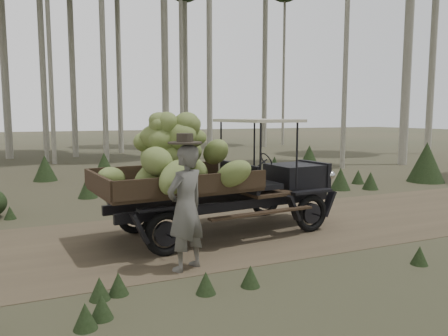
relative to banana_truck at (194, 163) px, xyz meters
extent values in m
plane|color=#473D2B|center=(0.62, 0.03, -1.43)|extent=(120.00, 120.00, 0.00)
cube|color=brown|center=(0.62, 0.03, -1.43)|extent=(70.00, 4.00, 0.01)
cube|color=black|center=(2.38, 0.21, -0.43)|extent=(1.09, 1.04, 0.55)
cube|color=black|center=(2.93, 0.26, -0.43)|extent=(0.20, 1.01, 0.62)
cube|color=black|center=(0.99, 0.07, -0.33)|extent=(0.22, 1.40, 0.55)
cube|color=#38281C|center=(-0.41, -0.06, -0.43)|extent=(2.97, 2.07, 0.08)
cube|color=#38281C|center=(-0.50, 0.83, -0.25)|extent=(2.80, 0.33, 0.32)
cube|color=#38281C|center=(-0.32, -0.96, -0.25)|extent=(2.80, 0.33, 0.32)
cube|color=#38281C|center=(-1.80, -0.20, -0.25)|extent=(0.24, 1.80, 0.32)
cube|color=beige|center=(1.42, 0.11, 0.79)|extent=(1.31, 1.81, 0.06)
cube|color=black|center=(0.60, 0.42, -0.81)|extent=(4.59, 0.55, 0.18)
cube|color=black|center=(0.68, -0.34, -0.81)|extent=(4.59, 0.55, 0.18)
torus|color=black|center=(2.11, 0.99, -1.05)|extent=(0.77, 0.21, 0.76)
torus|color=black|center=(2.26, -0.61, -1.05)|extent=(0.77, 0.21, 0.76)
torus|color=black|center=(-0.98, 0.68, -1.05)|extent=(0.77, 0.21, 0.76)
torus|color=black|center=(-0.83, -0.91, -1.05)|extent=(0.77, 0.21, 0.76)
sphere|color=beige|center=(2.97, 0.72, -0.38)|extent=(0.18, 0.18, 0.18)
sphere|color=beige|center=(3.06, -0.18, -0.38)|extent=(0.18, 0.18, 0.18)
ellipsoid|color=olive|center=(-0.93, -0.44, -0.17)|extent=(1.00, 0.88, 0.72)
ellipsoid|color=olive|center=(-0.71, 0.15, 0.14)|extent=(0.79, 0.85, 0.59)
ellipsoid|color=olive|center=(-0.72, -0.07, 0.52)|extent=(0.77, 0.67, 0.45)
ellipsoid|color=olive|center=(-0.56, -0.07, 0.71)|extent=(0.52, 0.83, 0.68)
ellipsoid|color=olive|center=(-0.62, 0.44, -0.13)|extent=(0.63, 0.94, 0.74)
ellipsoid|color=olive|center=(0.37, -0.18, 0.21)|extent=(0.45, 0.88, 0.70)
ellipsoid|color=olive|center=(-0.35, -0.24, 0.52)|extent=(0.75, 0.93, 0.63)
ellipsoid|color=olive|center=(-0.60, -0.10, 0.74)|extent=(0.78, 0.52, 0.60)
ellipsoid|color=olive|center=(-1.52, 0.10, -0.22)|extent=(0.81, 0.89, 0.55)
ellipsoid|color=olive|center=(0.01, 0.50, 0.15)|extent=(0.90, 0.73, 0.68)
ellipsoid|color=olive|center=(-0.54, 0.04, 0.45)|extent=(0.93, 0.86, 0.56)
ellipsoid|color=olive|center=(-0.16, -0.11, 0.68)|extent=(0.83, 0.70, 0.58)
ellipsoid|color=olive|center=(0.25, 0.71, -0.22)|extent=(0.78, 0.96, 0.73)
ellipsoid|color=olive|center=(-0.37, 0.24, 0.10)|extent=(0.81, 0.81, 0.63)
ellipsoid|color=olive|center=(-0.60, -0.10, 0.47)|extent=(0.86, 0.82, 0.49)
ellipsoid|color=olive|center=(-0.65, 0.02, 0.70)|extent=(0.67, 0.89, 0.49)
ellipsoid|color=olive|center=(-0.54, 0.23, -0.17)|extent=(0.84, 0.75, 0.61)
ellipsoid|color=olive|center=(-0.54, -0.11, 0.15)|extent=(0.59, 0.73, 0.47)
ellipsoid|color=olive|center=(-0.82, 0.22, 0.41)|extent=(0.80, 0.74, 0.44)
ellipsoid|color=olive|center=(-0.18, -0.07, 0.72)|extent=(0.62, 0.82, 0.58)
ellipsoid|color=olive|center=(-0.77, -0.08, -0.12)|extent=(0.43, 0.82, 0.40)
ellipsoid|color=olive|center=(-0.91, -0.70, 0.14)|extent=(0.67, 0.81, 0.56)
ellipsoid|color=olive|center=(-0.11, 0.02, 0.48)|extent=(0.76, 0.40, 0.41)
ellipsoid|color=olive|center=(-0.20, -0.13, 0.69)|extent=(0.59, 0.95, 0.70)
ellipsoid|color=olive|center=(-0.31, 0.52, -0.23)|extent=(0.78, 1.01, 0.65)
ellipsoid|color=olive|center=(-0.71, -1.05, -0.09)|extent=(0.92, 0.93, 0.76)
ellipsoid|color=olive|center=(0.38, -0.94, -0.11)|extent=(0.85, 0.89, 0.70)
imported|color=#5E5B56|center=(-0.73, -1.65, -0.48)|extent=(0.83, 0.72, 1.91)
cylinder|color=#332C23|center=(-0.73, -1.65, 0.50)|extent=(0.68, 0.68, 0.03)
cylinder|color=#332C23|center=(-0.73, -1.65, 0.56)|extent=(0.34, 0.34, 0.15)
cylinder|color=#B2AD9E|center=(4.97, 15.72, 6.20)|extent=(0.21, 0.21, 15.26)
cylinder|color=#B2AD9E|center=(-1.83, 14.62, 5.83)|extent=(0.22, 0.22, 14.52)
cylinder|color=#B2AD9E|center=(0.61, 14.64, 6.32)|extent=(0.28, 0.28, 15.50)
cylinder|color=#B2AD9E|center=(15.29, 21.82, 7.68)|extent=(0.20, 0.20, 18.22)
cylinder|color=#B2AD9E|center=(7.76, 23.22, 7.29)|extent=(0.36, 0.36, 17.45)
cone|color=#233319|center=(3.52, 9.02, -1.21)|extent=(0.40, 0.40, 0.44)
ellipsoid|color=#233319|center=(1.78, 6.01, -1.04)|extent=(0.96, 0.96, 0.77)
cone|color=#233319|center=(-2.41, 8.93, -0.97)|extent=(0.83, 0.83, 0.92)
cone|color=#233319|center=(6.17, 7.51, -1.10)|extent=(0.60, 0.60, 0.66)
cone|color=#233319|center=(7.12, 6.45, -0.85)|extent=(1.05, 1.05, 1.17)
cone|color=#233319|center=(-0.51, 7.80, -0.91)|extent=(0.93, 0.93, 1.04)
cone|color=#233319|center=(7.36, 3.91, -1.19)|extent=(0.43, 0.43, 0.48)
cone|color=#233319|center=(6.93, 2.85, -1.15)|extent=(0.51, 0.51, 0.56)
cone|color=#233319|center=(6.02, 3.17, -1.08)|extent=(0.63, 0.63, 0.70)
cone|color=#233319|center=(9.81, 3.28, -0.73)|extent=(1.26, 1.26, 1.40)
ellipsoid|color=#233319|center=(8.00, 7.55, -1.25)|extent=(0.44, 0.44, 0.35)
cone|color=#233319|center=(-1.41, 4.96, -1.12)|extent=(0.56, 0.56, 0.62)
cone|color=#233319|center=(-0.14, -2.63, -1.28)|extent=(0.27, 0.27, 0.30)
cone|color=#233319|center=(0.49, 2.58, -1.28)|extent=(0.27, 0.27, 0.30)
cone|color=#233319|center=(-0.79, -2.61, -1.28)|extent=(0.27, 0.27, 0.30)
cone|color=#233319|center=(-2.10, -2.24, -1.28)|extent=(0.27, 0.27, 0.30)
cone|color=#233319|center=(-2.15, -2.79, -1.28)|extent=(0.27, 0.27, 0.30)
cone|color=#233319|center=(0.19, 2.98, -1.28)|extent=(0.27, 0.27, 0.30)
cone|color=#233319|center=(2.69, -2.92, -1.28)|extent=(0.27, 0.27, 0.30)
cone|color=#233319|center=(2.50, 2.67, -1.28)|extent=(0.27, 0.27, 0.30)
cone|color=#233319|center=(-2.35, -2.97, -1.28)|extent=(0.27, 0.27, 0.30)
cone|color=#233319|center=(-0.56, 2.45, -1.28)|extent=(0.27, 0.27, 0.30)
cone|color=#233319|center=(-3.32, 3.02, -1.28)|extent=(0.27, 0.27, 0.30)
cone|color=#233319|center=(-1.85, -2.18, -1.28)|extent=(0.27, 0.27, 0.30)
camera|label=1|loc=(-2.79, -7.74, 0.90)|focal=35.00mm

